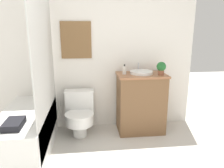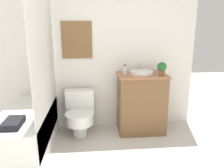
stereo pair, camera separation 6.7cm
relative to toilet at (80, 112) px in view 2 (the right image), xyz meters
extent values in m
cube|color=white|center=(0.17, 0.29, 0.91)|extent=(3.21, 0.05, 2.50)
cube|color=brown|center=(-0.02, 0.25, 1.03)|extent=(0.44, 0.02, 0.53)
cube|color=beige|center=(-0.02, 0.24, 1.03)|extent=(0.41, 0.01, 0.50)
cube|color=white|center=(-0.65, -0.42, -0.07)|extent=(0.58, 1.36, 0.54)
cube|color=silver|center=(-0.36, -0.42, 0.73)|extent=(0.01, 1.25, 1.77)
cube|color=black|center=(-0.65, -0.83, 0.24)|extent=(0.18, 0.28, 0.07)
cylinder|color=white|center=(0.00, -0.07, -0.23)|extent=(0.20, 0.20, 0.21)
cylinder|color=white|center=(0.00, -0.12, -0.06)|extent=(0.39, 0.39, 0.14)
cylinder|color=white|center=(0.00, -0.12, 0.02)|extent=(0.41, 0.41, 0.02)
cube|color=white|center=(0.00, 0.13, 0.10)|extent=(0.42, 0.17, 0.37)
cube|color=white|center=(0.00, 0.13, 0.30)|extent=(0.44, 0.18, 0.02)
cube|color=brown|center=(0.92, 0.01, 0.09)|extent=(0.68, 0.44, 0.86)
cube|color=#9E6642|center=(0.92, 0.01, 0.54)|extent=(0.71, 0.47, 0.03)
cylinder|color=white|center=(0.92, 0.03, 0.57)|extent=(0.34, 0.34, 0.04)
cylinder|color=silver|center=(0.92, 0.22, 0.62)|extent=(0.02, 0.02, 0.13)
cylinder|color=silver|center=(0.66, 0.02, 0.61)|extent=(0.05, 0.05, 0.12)
cylinder|color=black|center=(0.66, 0.02, 0.69)|extent=(0.02, 0.02, 0.02)
cylinder|color=brown|center=(1.17, -0.09, 0.59)|extent=(0.08, 0.08, 0.07)
sphere|color=#23662D|center=(1.17, -0.09, 0.68)|extent=(0.13, 0.13, 0.13)
camera|label=1|loc=(0.13, -3.02, 1.22)|focal=35.00mm
camera|label=2|loc=(0.20, -3.03, 1.22)|focal=35.00mm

